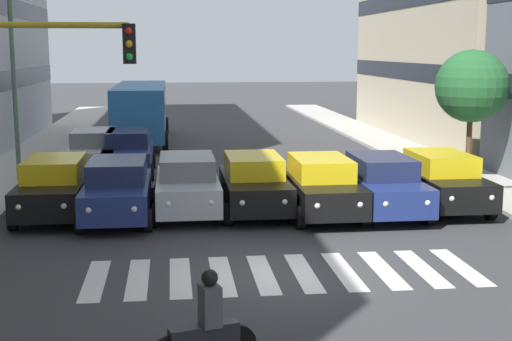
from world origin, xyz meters
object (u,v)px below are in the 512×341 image
street_tree_1 (472,86)px  car_4 (187,184)px  car_2 (321,186)px  car_0 (442,180)px  car_row2_1 (94,151)px  street_lamp_right (27,64)px  car_5 (118,189)px  bus_behind_traffic (141,107)px  motorcycle_with_rider (206,328)px  car_row2_0 (128,152)px  car_1 (382,185)px  car_3 (254,184)px  car_6 (55,187)px

street_tree_1 → car_4: bearing=19.9°
car_2 → car_0: bearing=-173.3°
car_row2_1 → street_lamp_right: 4.43m
car_5 → bus_behind_traffic: (-0.00, -17.38, 0.97)m
motorcycle_with_rider → street_tree_1: street_tree_1 is taller
car_2 → bus_behind_traffic: bus_behind_traffic is taller
car_0 → car_row2_1: 13.56m
motorcycle_with_rider → street_tree_1: 17.77m
car_row2_0 → street_tree_1: street_tree_1 is taller
car_1 → motorcycle_with_rider: 11.35m
car_row2_1 → car_1: bearing=138.8°
car_4 → car_5: (2.00, 0.53, 0.00)m
car_1 → car_4: size_ratio=1.00×
street_lamp_right → street_tree_1: (-15.77, 1.74, -0.81)m
car_1 → street_tree_1: 6.86m
car_4 → street_lamp_right: (5.48, -5.46, 3.45)m
car_2 → car_5: bearing=-1.7°
car_4 → motorcycle_with_rider: (-0.03, 10.50, -0.24)m
car_row2_0 → motorcycle_with_rider: 17.69m
car_3 → street_lamp_right: (7.46, -5.56, 3.45)m
car_2 → car_5: same height
car_4 → car_6: (3.85, -0.05, 0.00)m
street_lamp_right → car_3: bearing=143.3°
car_6 → car_4: bearing=179.2°
bus_behind_traffic → street_tree_1: street_tree_1 is taller
car_3 → car_row2_0: 8.25m
car_5 → bus_behind_traffic: 17.41m
car_5 → car_row2_0: 7.59m
car_6 → bus_behind_traffic: size_ratio=0.42×
car_6 → car_row2_0: bearing=-103.8°
car_2 → car_3: size_ratio=1.00×
car_5 → street_tree_1: street_tree_1 is taller
car_row2_0 → street_lamp_right: size_ratio=0.65×
car_1 → car_row2_0: same height
car_3 → bus_behind_traffic: size_ratio=0.42×
car_4 → car_row2_1: size_ratio=1.00×
car_3 → car_row2_1: same height
car_0 → car_6: bearing=-1.5°
car_6 → street_lamp_right: bearing=-73.2°
car_0 → car_1: 2.05m
car_1 → bus_behind_traffic: size_ratio=0.42×
car_0 → car_2: (3.85, 0.45, 0.00)m
car_6 → car_row2_1: size_ratio=1.00×
car_6 → street_lamp_right: size_ratio=0.65×
car_2 → car_3: (1.92, -0.60, 0.00)m
car_0 → car_row2_1: (11.22, -7.62, 0.00)m
street_lamp_right → car_5: bearing=120.2°
car_6 → motorcycle_with_rider: 11.25m
car_5 → street_lamp_right: (3.48, -5.99, 3.45)m
bus_behind_traffic → car_4: bearing=96.8°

